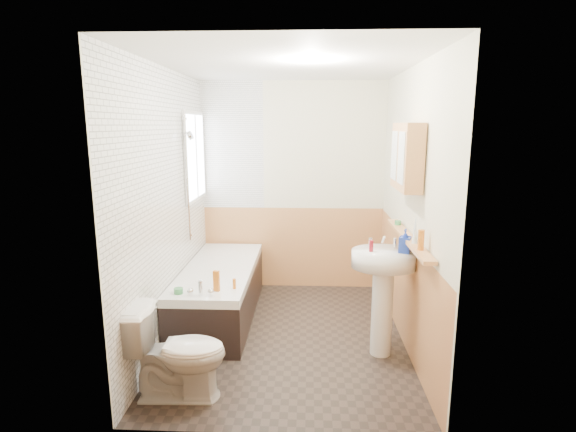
# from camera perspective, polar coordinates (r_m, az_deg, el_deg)

# --- Properties ---
(floor) EXTENTS (2.80, 2.80, 0.00)m
(floor) POSITION_cam_1_polar(r_m,az_deg,el_deg) (4.47, -0.09, -15.01)
(floor) COLOR black
(floor) RESTS_ON ground
(ceiling) EXTENTS (2.80, 2.80, 0.00)m
(ceiling) POSITION_cam_1_polar(r_m,az_deg,el_deg) (4.03, -0.10, 18.71)
(ceiling) COLOR white
(ceiling) RESTS_ON ground
(wall_back) EXTENTS (2.20, 0.02, 2.50)m
(wall_back) POSITION_cam_1_polar(r_m,az_deg,el_deg) (5.46, 0.60, 3.66)
(wall_back) COLOR beige
(wall_back) RESTS_ON ground
(wall_front) EXTENTS (2.20, 0.02, 2.50)m
(wall_front) POSITION_cam_1_polar(r_m,az_deg,el_deg) (2.70, -1.50, -4.51)
(wall_front) COLOR beige
(wall_front) RESTS_ON ground
(wall_left) EXTENTS (0.02, 2.80, 2.50)m
(wall_left) POSITION_cam_1_polar(r_m,az_deg,el_deg) (4.26, -15.17, 1.05)
(wall_left) COLOR beige
(wall_left) RESTS_ON ground
(wall_right) EXTENTS (0.02, 2.80, 2.50)m
(wall_right) POSITION_cam_1_polar(r_m,az_deg,el_deg) (4.17, 15.34, 0.80)
(wall_right) COLOR beige
(wall_right) RESTS_ON ground
(wainscot_right) EXTENTS (0.01, 2.80, 1.00)m
(wainscot_right) POSITION_cam_1_polar(r_m,az_deg,el_deg) (4.36, 14.53, -8.93)
(wainscot_right) COLOR tan
(wainscot_right) RESTS_ON wall_right
(wainscot_front) EXTENTS (2.20, 0.01, 1.00)m
(wainscot_front) POSITION_cam_1_polar(r_m,az_deg,el_deg) (3.01, -1.39, -18.26)
(wainscot_front) COLOR tan
(wainscot_front) RESTS_ON wall_front
(wainscot_back) EXTENTS (2.20, 0.01, 1.00)m
(wainscot_back) POSITION_cam_1_polar(r_m,az_deg,el_deg) (5.59, 0.57, -4.01)
(wainscot_back) COLOR tan
(wainscot_back) RESTS_ON wall_back
(tile_cladding_left) EXTENTS (0.01, 2.80, 2.50)m
(tile_cladding_left) POSITION_cam_1_polar(r_m,az_deg,el_deg) (4.26, -14.88, 1.05)
(tile_cladding_left) COLOR white
(tile_cladding_left) RESTS_ON wall_left
(tile_return_back) EXTENTS (0.75, 0.01, 1.50)m
(tile_return_back) POSITION_cam_1_polar(r_m,az_deg,el_deg) (5.46, -7.12, 8.85)
(tile_return_back) COLOR white
(tile_return_back) RESTS_ON wall_back
(window) EXTENTS (0.03, 0.79, 0.99)m
(window) POSITION_cam_1_polar(r_m,az_deg,el_deg) (5.11, -11.67, 7.40)
(window) COLOR white
(window) RESTS_ON wall_left
(bathtub) EXTENTS (0.70, 1.83, 0.69)m
(bathtub) POSITION_cam_1_polar(r_m,az_deg,el_deg) (4.84, -8.63, -9.33)
(bathtub) COLOR black
(bathtub) RESTS_ON floor
(shower_riser) EXTENTS (0.11, 0.09, 1.30)m
(shower_riser) POSITION_cam_1_polar(r_m,az_deg,el_deg) (4.70, -12.61, 5.95)
(shower_riser) COLOR silver
(shower_riser) RESTS_ON wall_left
(toilet) EXTENTS (0.73, 0.42, 0.70)m
(toilet) POSITION_cam_1_polar(r_m,az_deg,el_deg) (3.54, -13.81, -16.49)
(toilet) COLOR white
(toilet) RESTS_ON floor
(sink) EXTENTS (0.55, 0.45, 1.07)m
(sink) POSITION_cam_1_polar(r_m,az_deg,el_deg) (3.98, 11.99, -8.07)
(sink) COLOR white
(sink) RESTS_ON floor
(pine_shelf) EXTENTS (0.10, 1.43, 0.03)m
(pine_shelf) POSITION_cam_1_polar(r_m,az_deg,el_deg) (3.94, 15.02, -2.73)
(pine_shelf) COLOR tan
(pine_shelf) RESTS_ON wall_right
(medicine_cabinet) EXTENTS (0.16, 0.62, 0.56)m
(medicine_cabinet) POSITION_cam_1_polar(r_m,az_deg,el_deg) (3.93, 14.83, 7.29)
(medicine_cabinet) COLOR tan
(medicine_cabinet) RESTS_ON wall_right
(foam_can) EXTENTS (0.05, 0.05, 0.16)m
(foam_can) POSITION_cam_1_polar(r_m,az_deg,el_deg) (3.52, 16.54, -2.94)
(foam_can) COLOR orange
(foam_can) RESTS_ON pine_shelf
(green_bottle) EXTENTS (0.06, 0.06, 0.23)m
(green_bottle) POSITION_cam_1_polar(r_m,az_deg,el_deg) (3.70, 15.86, -1.64)
(green_bottle) COLOR silver
(green_bottle) RESTS_ON pine_shelf
(black_jar) EXTENTS (0.08, 0.08, 0.04)m
(black_jar) POSITION_cam_1_polar(r_m,az_deg,el_deg) (4.37, 13.79, -0.83)
(black_jar) COLOR #388447
(black_jar) RESTS_ON pine_shelf
(soap_bottle) EXTENTS (0.16, 0.22, 0.09)m
(soap_bottle) POSITION_cam_1_polar(r_m,az_deg,el_deg) (3.87, 14.60, -3.86)
(soap_bottle) COLOR #19339E
(soap_bottle) RESTS_ON sink
(clear_bottle) EXTENTS (0.04, 0.04, 0.10)m
(clear_bottle) POSITION_cam_1_polar(r_m,az_deg,el_deg) (3.84, 10.52, -3.76)
(clear_bottle) COLOR maroon
(clear_bottle) RESTS_ON sink
(blue_gel) EXTENTS (0.06, 0.04, 0.19)m
(blue_gel) POSITION_cam_1_polar(r_m,az_deg,el_deg) (4.05, -9.08, -8.15)
(blue_gel) COLOR orange
(blue_gel) RESTS_ON bathtub
(cream_jar) EXTENTS (0.09, 0.09, 0.05)m
(cream_jar) POSITION_cam_1_polar(r_m,az_deg,el_deg) (4.08, -13.74, -9.22)
(cream_jar) COLOR #388447
(cream_jar) RESTS_ON bathtub
(orange_bottle) EXTENTS (0.04, 0.04, 0.09)m
(orange_bottle) POSITION_cam_1_polar(r_m,az_deg,el_deg) (4.11, -6.84, -8.53)
(orange_bottle) COLOR orange
(orange_bottle) RESTS_ON bathtub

